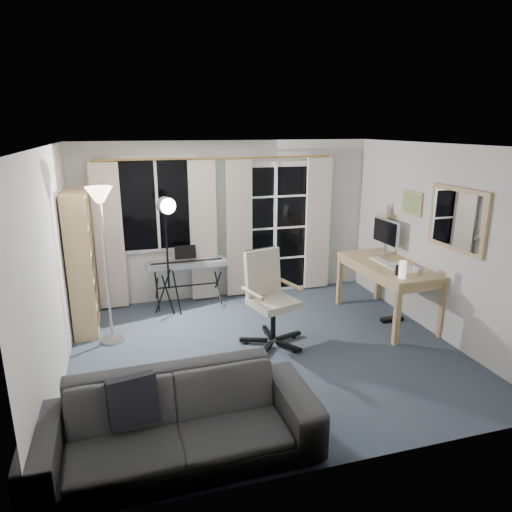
{
  "coord_description": "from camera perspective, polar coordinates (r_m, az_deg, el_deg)",
  "views": [
    {
      "loc": [
        -1.48,
        -4.73,
        2.59
      ],
      "look_at": [
        -0.02,
        0.35,
        1.09
      ],
      "focal_mm": 32.0,
      "sensor_mm": 36.0,
      "label": 1
    }
  ],
  "objects": [
    {
      "name": "framed_print",
      "position": [
        6.53,
        18.94,
        6.28
      ],
      "size": [
        0.03,
        0.42,
        0.32
      ],
      "color": "tan",
      "rests_on": "floor"
    },
    {
      "name": "desk",
      "position": [
        6.45,
        16.23,
        -1.74
      ],
      "size": [
        0.82,
        1.55,
        0.81
      ],
      "rotation": [
        0.0,
        0.0,
        0.04
      ],
      "color": "tan",
      "rests_on": "floor"
    },
    {
      "name": "curtains",
      "position": [
        6.91,
        -4.45,
        3.31
      ],
      "size": [
        3.6,
        0.07,
        2.13
      ],
      "color": "gold",
      "rests_on": "floor"
    },
    {
      "name": "wall_shelf",
      "position": [
        6.93,
        16.0,
        5.43
      ],
      "size": [
        0.16,
        0.3,
        0.18
      ],
      "color": "tan",
      "rests_on": "floor"
    },
    {
      "name": "mug",
      "position": [
        6.06,
        19.63,
        -1.5
      ],
      "size": [
        0.14,
        0.11,
        0.13
      ],
      "primitive_type": "imported",
      "rotation": [
        0.0,
        0.0,
        0.04
      ],
      "color": "silver",
      "rests_on": "desk"
    },
    {
      "name": "monitor",
      "position": [
        6.81,
        15.91,
        2.77
      ],
      "size": [
        0.2,
        0.59,
        0.51
      ],
      "rotation": [
        0.0,
        0.0,
        0.04
      ],
      "color": "silver",
      "rests_on": "desk"
    },
    {
      "name": "studio_light",
      "position": [
        6.27,
        -11.09,
        4.48
      ],
      "size": [
        0.38,
        0.39,
        1.73
      ],
      "rotation": [
        0.0,
        0.0,
        0.32
      ],
      "color": "black",
      "rests_on": "floor"
    },
    {
      "name": "window",
      "position": [
        6.81,
        -12.27,
        6.28
      ],
      "size": [
        1.2,
        0.08,
        1.4
      ],
      "color": "white",
      "rests_on": "floor"
    },
    {
      "name": "bookshelf",
      "position": [
        6.26,
        -21.25,
        -1.24
      ],
      "size": [
        0.31,
        0.85,
        1.82
      ],
      "rotation": [
        0.0,
        0.0,
        0.02
      ],
      "color": "tan",
      "rests_on": "floor"
    },
    {
      "name": "wall_mirror",
      "position": [
        5.83,
        23.82,
        4.22
      ],
      "size": [
        0.04,
        0.94,
        0.74
      ],
      "color": "tan",
      "rests_on": "floor"
    },
    {
      "name": "torchiere_lamp",
      "position": [
        5.61,
        -18.76,
        4.38
      ],
      "size": [
        0.32,
        0.32,
        1.93
      ],
      "rotation": [
        0.0,
        0.0,
        0.04
      ],
      "color": "#B2B2B7",
      "rests_on": "floor"
    },
    {
      "name": "floor",
      "position": [
        5.6,
        1.22,
        -11.82
      ],
      "size": [
        4.5,
        4.0,
        0.02
      ],
      "primitive_type": "cube",
      "color": "#3A4555",
      "rests_on": "ground"
    },
    {
      "name": "french_door",
      "position": [
        7.24,
        2.32,
        3.36
      ],
      "size": [
        1.32,
        0.09,
        2.11
      ],
      "color": "white",
      "rests_on": "floor"
    },
    {
      "name": "keyboard_piano",
      "position": [
        6.76,
        -8.66,
        -1.06
      ],
      "size": [
        1.17,
        0.58,
        0.85
      ],
      "rotation": [
        0.0,
        0.0,
        0.02
      ],
      "color": "black",
      "rests_on": "floor"
    },
    {
      "name": "office_chair",
      "position": [
        5.58,
        1.41,
        -4.18
      ],
      "size": [
        0.8,
        0.77,
        1.16
      ],
      "rotation": [
        0.0,
        0.0,
        0.29
      ],
      "color": "black",
      "rests_on": "floor"
    },
    {
      "name": "sofa",
      "position": [
        3.85,
        -10.0,
        -18.37
      ],
      "size": [
        2.27,
        0.71,
        0.88
      ],
      "rotation": [
        0.0,
        0.0,
        0.02
      ],
      "color": "#272729",
      "rests_on": "floor"
    },
    {
      "name": "desk_clutter",
      "position": [
        6.25,
        16.85,
        -3.08
      ],
      "size": [
        0.46,
        0.93,
        1.03
      ],
      "rotation": [
        0.0,
        0.0,
        0.04
      ],
      "color": "white",
      "rests_on": "desk"
    }
  ]
}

